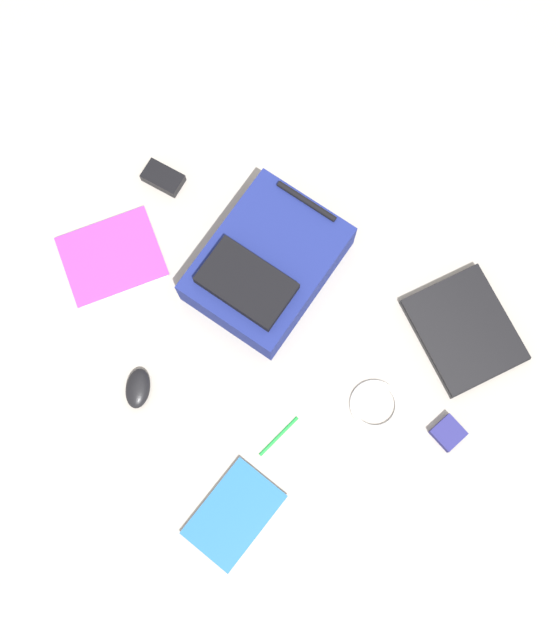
{
  "coord_description": "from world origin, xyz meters",
  "views": [
    {
      "loc": [
        0.4,
        -0.27,
        2.08
      ],
      "look_at": [
        0.04,
        0.04,
        0.02
      ],
      "focal_mm": 43.05,
      "sensor_mm": 36.0,
      "label": 1
    }
  ],
  "objects_px": {
    "laptop": "(464,330)",
    "earbud_pouch": "(448,433)",
    "computer_mouse": "(138,388)",
    "power_brick": "(163,178)",
    "pen_black": "(279,436)",
    "backpack": "(266,266)",
    "book_comic": "(112,257)",
    "book_manual": "(234,514)",
    "cable_coil": "(375,404)"
  },
  "relations": [
    {
      "from": "book_comic",
      "to": "power_brick",
      "type": "bearing_deg",
      "value": 109.64
    },
    {
      "from": "computer_mouse",
      "to": "pen_black",
      "type": "relative_size",
      "value": 0.77
    },
    {
      "from": "pen_black",
      "to": "book_manual",
      "type": "bearing_deg",
      "value": -69.78
    },
    {
      "from": "book_manual",
      "to": "earbud_pouch",
      "type": "xyz_separation_m",
      "value": [
        0.2,
        0.57,
        0.01
      ]
    },
    {
      "from": "book_comic",
      "to": "computer_mouse",
      "type": "relative_size",
      "value": 2.99
    },
    {
      "from": "laptop",
      "to": "cable_coil",
      "type": "relative_size",
      "value": 2.59
    },
    {
      "from": "power_brick",
      "to": "pen_black",
      "type": "xyz_separation_m",
      "value": [
        0.78,
        -0.22,
        -0.01
      ]
    },
    {
      "from": "cable_coil",
      "to": "computer_mouse",
      "type": "bearing_deg",
      "value": -133.75
    },
    {
      "from": "backpack",
      "to": "book_comic",
      "type": "bearing_deg",
      "value": -135.78
    },
    {
      "from": "book_comic",
      "to": "cable_coil",
      "type": "height_order",
      "value": "book_comic"
    },
    {
      "from": "book_comic",
      "to": "power_brick",
      "type": "relative_size",
      "value": 2.86
    },
    {
      "from": "laptop",
      "to": "pen_black",
      "type": "height_order",
      "value": "laptop"
    },
    {
      "from": "cable_coil",
      "to": "pen_black",
      "type": "xyz_separation_m",
      "value": [
        -0.1,
        -0.25,
        -0.0
      ]
    },
    {
      "from": "book_manual",
      "to": "earbud_pouch",
      "type": "relative_size",
      "value": 3.79
    },
    {
      "from": "laptop",
      "to": "power_brick",
      "type": "bearing_deg",
      "value": -157.93
    },
    {
      "from": "computer_mouse",
      "to": "cable_coil",
      "type": "xyz_separation_m",
      "value": [
        0.45,
        0.47,
        -0.01
      ]
    },
    {
      "from": "book_comic",
      "to": "computer_mouse",
      "type": "bearing_deg",
      "value": -26.33
    },
    {
      "from": "laptop",
      "to": "earbud_pouch",
      "type": "relative_size",
      "value": 4.82
    },
    {
      "from": "earbud_pouch",
      "to": "cable_coil",
      "type": "bearing_deg",
      "value": -151.72
    },
    {
      "from": "laptop",
      "to": "earbud_pouch",
      "type": "bearing_deg",
      "value": -51.67
    },
    {
      "from": "computer_mouse",
      "to": "pen_black",
      "type": "height_order",
      "value": "computer_mouse"
    },
    {
      "from": "backpack",
      "to": "earbud_pouch",
      "type": "bearing_deg",
      "value": 7.36
    },
    {
      "from": "power_brick",
      "to": "pen_black",
      "type": "bearing_deg",
      "value": -15.63
    },
    {
      "from": "laptop",
      "to": "cable_coil",
      "type": "xyz_separation_m",
      "value": [
        -0.01,
        -0.33,
        -0.01
      ]
    },
    {
      "from": "book_manual",
      "to": "computer_mouse",
      "type": "bearing_deg",
      "value": 178.6
    },
    {
      "from": "power_brick",
      "to": "cable_coil",
      "type": "bearing_deg",
      "value": 2.3
    },
    {
      "from": "pen_black",
      "to": "laptop",
      "type": "bearing_deg",
      "value": 79.5
    },
    {
      "from": "cable_coil",
      "to": "earbud_pouch",
      "type": "relative_size",
      "value": 1.86
    },
    {
      "from": "book_manual",
      "to": "pen_black",
      "type": "bearing_deg",
      "value": 110.22
    },
    {
      "from": "backpack",
      "to": "cable_coil",
      "type": "bearing_deg",
      "value": -1.64
    },
    {
      "from": "book_comic",
      "to": "earbud_pouch",
      "type": "bearing_deg",
      "value": 21.89
    },
    {
      "from": "book_manual",
      "to": "cable_coil",
      "type": "xyz_separation_m",
      "value": [
        0.02,
        0.48,
        -0.0
      ]
    },
    {
      "from": "cable_coil",
      "to": "earbud_pouch",
      "type": "height_order",
      "value": "earbud_pouch"
    },
    {
      "from": "book_manual",
      "to": "book_comic",
      "type": "relative_size",
      "value": 0.85
    },
    {
      "from": "laptop",
      "to": "book_manual",
      "type": "height_order",
      "value": "laptop"
    },
    {
      "from": "computer_mouse",
      "to": "power_brick",
      "type": "bearing_deg",
      "value": 90.91
    },
    {
      "from": "computer_mouse",
      "to": "pen_black",
      "type": "xyz_separation_m",
      "value": [
        0.34,
        0.21,
        -0.01
      ]
    },
    {
      "from": "backpack",
      "to": "laptop",
      "type": "bearing_deg",
      "value": 32.87
    },
    {
      "from": "earbud_pouch",
      "to": "laptop",
      "type": "bearing_deg",
      "value": 128.33
    },
    {
      "from": "backpack",
      "to": "earbud_pouch",
      "type": "distance_m",
      "value": 0.67
    },
    {
      "from": "cable_coil",
      "to": "power_brick",
      "type": "bearing_deg",
      "value": -177.7
    },
    {
      "from": "book_manual",
      "to": "cable_coil",
      "type": "height_order",
      "value": "book_manual"
    },
    {
      "from": "book_comic",
      "to": "computer_mouse",
      "type": "distance_m",
      "value": 0.39
    },
    {
      "from": "backpack",
      "to": "cable_coil",
      "type": "distance_m",
      "value": 0.48
    },
    {
      "from": "backpack",
      "to": "cable_coil",
      "type": "xyz_separation_m",
      "value": [
        0.48,
        -0.01,
        -0.06
      ]
    },
    {
      "from": "book_comic",
      "to": "pen_black",
      "type": "bearing_deg",
      "value": 3.23
    },
    {
      "from": "power_brick",
      "to": "backpack",
      "type": "bearing_deg",
      "value": 6.88
    },
    {
      "from": "backpack",
      "to": "book_comic",
      "type": "xyz_separation_m",
      "value": [
        -0.32,
        -0.31,
        -0.06
      ]
    },
    {
      "from": "computer_mouse",
      "to": "book_manual",
      "type": "bearing_deg",
      "value": -46.13
    },
    {
      "from": "backpack",
      "to": "power_brick",
      "type": "distance_m",
      "value": 0.41
    }
  ]
}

